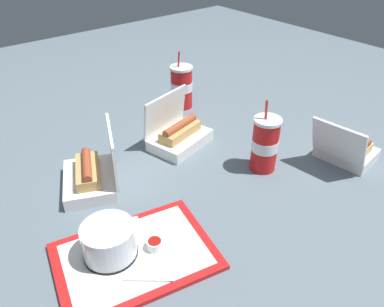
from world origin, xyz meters
TOP-DOWN VIEW (x-y plane):
  - ground_plane at (0.00, 0.00)m, footprint 3.20×3.20m
  - food_tray at (0.36, 0.24)m, footprint 0.42×0.33m
  - cake_container at (0.40, 0.21)m, footprint 0.13×0.13m
  - ketchup_cup at (0.31, 0.26)m, footprint 0.04×0.04m
  - napkin_stack at (0.35, 0.17)m, footprint 0.13×0.13m
  - plastic_fork at (0.37, 0.32)m, footprint 0.09×0.08m
  - clamshell_hotdog_right at (-0.03, -0.10)m, footprint 0.23×0.19m
  - clamshell_hotdog_center at (-0.40, 0.32)m, footprint 0.21×0.19m
  - clamshell_hotdog_left at (0.31, -0.07)m, footprint 0.22×0.25m
  - soda_cup_left at (-0.15, 0.19)m, footprint 0.09×0.09m
  - soda_cup_right at (-0.22, -0.32)m, footprint 0.09×0.09m

SIDE VIEW (x-z plane):
  - ground_plane at x=0.00m, z-range 0.00..0.00m
  - food_tray at x=0.36m, z-range 0.00..0.01m
  - napkin_stack at x=0.35m, z-range 0.01..0.02m
  - plastic_fork at x=0.37m, z-range 0.01..0.02m
  - ketchup_cup at x=0.31m, z-range 0.01..0.04m
  - clamshell_hotdog_center at x=-0.40m, z-range -0.04..0.12m
  - clamshell_hotdog_right at x=-0.03m, z-range -0.05..0.13m
  - clamshell_hotdog_left at x=0.31m, z-range -0.05..0.13m
  - cake_container at x=0.40m, z-range 0.01..0.10m
  - soda_cup_right at x=-0.22m, z-range -0.03..0.21m
  - soda_cup_left at x=-0.15m, z-range -0.03..0.21m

